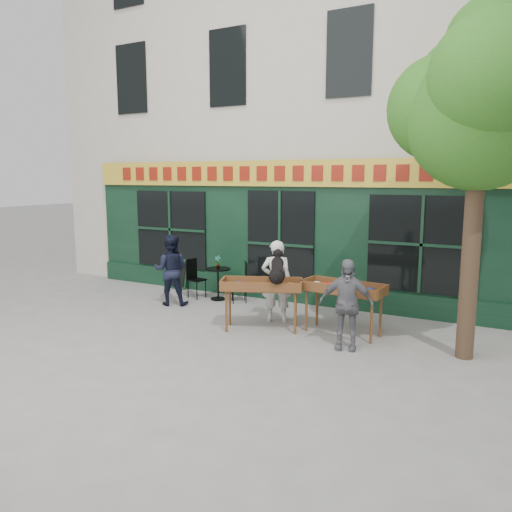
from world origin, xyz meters
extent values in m
plane|color=slate|center=(0.00, 0.00, 0.00)|extent=(80.00, 80.00, 0.00)
cube|color=beige|center=(0.00, 6.00, 5.00)|extent=(14.00, 7.00, 10.00)
cube|color=black|center=(0.00, 2.42, 1.60)|extent=(11.00, 0.16, 3.20)
cube|color=gold|center=(0.00, 2.30, 3.00)|extent=(11.00, 0.06, 0.60)
cube|color=maroon|center=(0.00, 2.26, 3.00)|extent=(9.60, 0.03, 0.34)
cube|color=black|center=(0.00, 2.32, 0.25)|extent=(11.00, 0.10, 0.50)
cube|color=black|center=(0.00, 2.32, 1.35)|extent=(1.70, 0.05, 2.50)
cube|color=black|center=(-3.20, 2.32, 1.55)|extent=(2.20, 0.05, 2.00)
cube|color=black|center=(3.20, 2.32, 1.55)|extent=(2.20, 0.05, 2.00)
cylinder|color=#382619|center=(4.30, 0.30, 1.80)|extent=(0.28, 0.28, 3.60)
sphere|color=#1C6316|center=(4.30, 0.30, 3.80)|extent=(2.20, 2.20, 2.20)
sphere|color=#1C6316|center=(3.70, 0.50, 4.00)|extent=(1.70, 1.70, 1.70)
sphere|color=#1C6316|center=(4.50, -0.30, 4.30)|extent=(1.80, 1.80, 1.80)
sphere|color=#1C6316|center=(4.00, 0.90, 4.40)|extent=(1.60, 1.60, 1.60)
sphere|color=#1C6316|center=(4.40, 0.40, 4.90)|extent=(1.40, 1.40, 1.40)
cylinder|color=brown|center=(0.17, -0.39, 0.40)|extent=(0.05, 0.05, 0.80)
cylinder|color=brown|center=(1.37, 0.11, 0.40)|extent=(0.05, 0.05, 0.80)
cylinder|color=brown|center=(0.00, 0.02, 0.40)|extent=(0.05, 0.05, 0.80)
cylinder|color=brown|center=(1.20, 0.52, 0.40)|extent=(0.05, 0.05, 0.80)
cube|color=brown|center=(0.68, 0.07, 0.82)|extent=(1.61, 1.11, 0.05)
cube|color=brown|center=(0.80, -0.20, 0.90)|extent=(1.40, 0.61, 0.18)
cube|color=brown|center=(0.57, 0.33, 0.90)|extent=(1.40, 0.61, 0.18)
cube|color=brown|center=(0.68, 0.07, 0.88)|extent=(1.35, 0.87, 0.06)
imported|color=silver|center=(0.68, 0.72, 0.83)|extent=(0.72, 0.60, 1.67)
cylinder|color=brown|center=(1.48, 0.39, 0.40)|extent=(0.05, 0.05, 0.80)
cylinder|color=brown|center=(2.77, 0.25, 0.40)|extent=(0.05, 0.05, 0.80)
cylinder|color=brown|center=(1.53, 0.83, 0.40)|extent=(0.05, 0.05, 0.80)
cylinder|color=brown|center=(2.82, 0.69, 0.40)|extent=(0.05, 0.05, 0.80)
cube|color=brown|center=(2.15, 0.54, 0.82)|extent=(1.55, 0.74, 0.05)
cube|color=brown|center=(2.12, 0.25, 0.90)|extent=(1.50, 0.20, 0.18)
cube|color=brown|center=(2.18, 0.83, 0.90)|extent=(1.50, 0.20, 0.18)
cube|color=brown|center=(2.15, 0.54, 0.88)|extent=(1.34, 0.54, 0.06)
imported|color=slate|center=(2.45, -0.21, 0.78)|extent=(0.98, 0.59, 1.57)
cylinder|color=black|center=(-1.33, 1.68, 0.02)|extent=(0.36, 0.36, 0.03)
cylinder|color=black|center=(-1.33, 1.68, 0.38)|extent=(0.04, 0.04, 0.72)
cylinder|color=black|center=(-1.33, 1.68, 0.75)|extent=(0.60, 0.60, 0.03)
cube|color=black|center=(-1.88, 1.58, 0.45)|extent=(0.41, 0.41, 0.03)
cube|color=black|center=(-2.05, 1.61, 0.70)|extent=(0.09, 0.36, 0.50)
cylinder|color=black|center=(-1.76, 1.41, 0.22)|extent=(0.02, 0.02, 0.44)
cylinder|color=black|center=(-1.71, 1.70, 0.22)|extent=(0.02, 0.02, 0.44)
cylinder|color=black|center=(-2.05, 1.46, 0.22)|extent=(0.02, 0.02, 0.44)
cylinder|color=black|center=(-2.00, 1.75, 0.22)|extent=(0.02, 0.02, 0.44)
cube|color=black|center=(-0.78, 1.73, 0.45)|extent=(0.50, 0.50, 0.03)
cube|color=black|center=(-0.64, 1.83, 0.70)|extent=(0.23, 0.31, 0.50)
cylinder|color=black|center=(-0.99, 1.77, 0.22)|extent=(0.02, 0.02, 0.44)
cylinder|color=black|center=(-0.82, 1.52, 0.22)|extent=(0.02, 0.02, 0.44)
cylinder|color=black|center=(-0.75, 1.94, 0.22)|extent=(0.02, 0.02, 0.44)
cylinder|color=black|center=(-0.57, 1.70, 0.22)|extent=(0.02, 0.02, 0.44)
imported|color=gray|center=(-1.33, 1.68, 0.92)|extent=(0.17, 0.12, 0.31)
imported|color=black|center=(-2.03, 0.78, 0.81)|extent=(0.97, 0.89, 1.62)
cube|color=black|center=(-2.90, 2.20, 0.40)|extent=(0.57, 0.22, 0.79)
cube|color=black|center=(-2.90, 2.18, 0.40)|extent=(0.47, 0.19, 0.65)
camera|label=1|loc=(4.98, -8.18, 2.92)|focal=35.00mm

